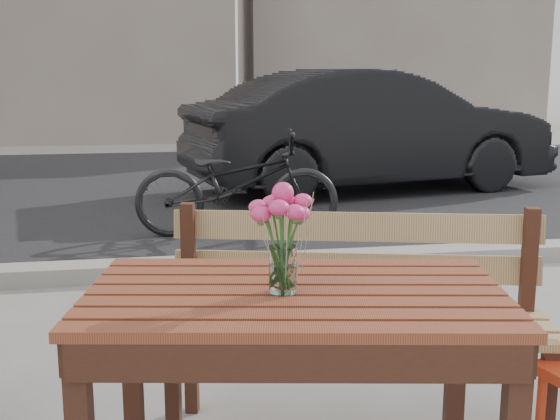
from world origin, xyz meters
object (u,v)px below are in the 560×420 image
main_table (295,330)px  main_vase (283,225)px  bicycle (237,184)px  parked_car (370,130)px

main_table → main_vase: bearing=-148.1°
main_vase → bicycle: size_ratio=0.19×
main_table → main_vase: size_ratio=4.14×
parked_car → main_vase: bearing=149.4°
main_table → bicycle: bicycle is taller
main_vase → parked_car: bearing=70.7°
bicycle → main_vase: bearing=-177.4°
main_table → parked_car: size_ratio=0.31×
main_vase → parked_car: parked_car is taller
main_table → main_vase: 0.34m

